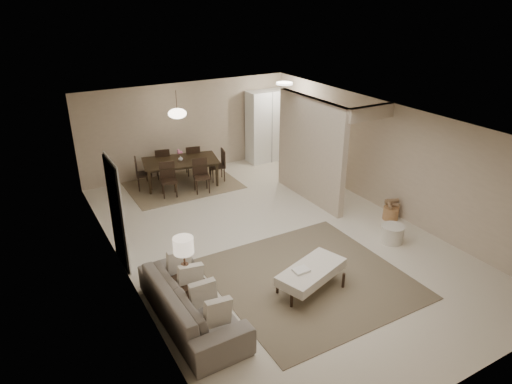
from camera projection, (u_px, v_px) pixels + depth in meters
floor at (273, 237)px, 9.53m from camera, size 9.00×9.00×0.00m
ceiling at (275, 121)px, 8.51m from camera, size 9.00×9.00×0.00m
back_wall at (188, 128)px, 12.59m from camera, size 6.00×0.00×6.00m
left_wall at (122, 217)px, 7.66m from camera, size 0.00×9.00×9.00m
right_wall at (385, 157)px, 10.38m from camera, size 0.00×9.00×9.00m
partition at (310, 150)px, 10.83m from camera, size 0.15×2.50×2.50m
doorway at (116, 214)px, 8.24m from camera, size 0.04×0.90×2.04m
pantry_cabinet at (267, 126)px, 13.46m from camera, size 1.20×0.55×2.10m
flush_light at (284, 83)px, 12.11m from camera, size 0.44×0.44×0.05m
living_rug at (310, 278)px, 8.18m from camera, size 3.20×3.20×0.01m
sofa at (191, 302)px, 7.02m from camera, size 2.38×0.98×0.69m
ottoman_bench at (311, 272)px, 7.70m from camera, size 1.41×0.97×0.46m
side_table at (187, 294)px, 7.33m from camera, size 0.59×0.59×0.53m
table_lamp at (184, 249)px, 6.99m from camera, size 0.32×0.32×0.76m
round_pouf at (392, 234)px, 9.29m from camera, size 0.46×0.46×0.36m
wicker_basket at (391, 213)px, 10.24m from camera, size 0.41×0.41×0.29m
dining_rug at (182, 184)px, 12.11m from camera, size 2.80×2.10×0.01m
dining_table at (182, 173)px, 11.97m from camera, size 2.10×1.45×0.67m
dining_chairs at (181, 169)px, 11.94m from camera, size 2.33×1.88×0.86m
vase at (180, 158)px, 11.81m from camera, size 0.15×0.15×0.13m
yellow_mat at (301, 181)px, 12.34m from camera, size 0.93×0.62×0.01m
pendant_light at (177, 114)px, 11.33m from camera, size 0.46×0.46×0.71m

